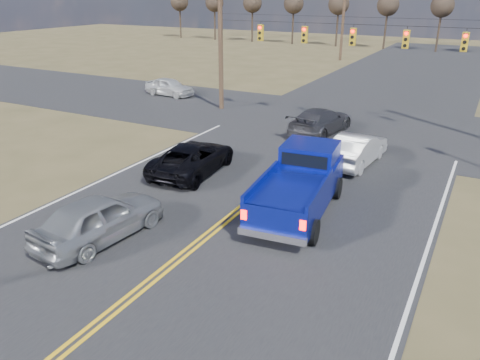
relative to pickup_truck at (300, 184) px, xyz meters
The scene contains 12 objects.
ground 5.57m from the pickup_truck, 111.91° to the right, with size 160.00×160.00×0.00m, color brown.
road_main 5.46m from the pickup_truck, 112.41° to the left, with size 14.00×120.00×0.02m, color #28282B.
road_cross 13.14m from the pickup_truck, 98.94° to the left, with size 120.00×12.00×0.02m, color #28282B.
signal_gantry 13.41m from the pickup_truck, 96.88° to the left, with size 19.60×4.83×10.00m.
utility_poles 12.79m from the pickup_truck, 99.68° to the left, with size 19.60×58.32×10.00m.
treeline 22.47m from the pickup_truck, 95.31° to the left, with size 87.00×117.80×7.40m.
pickup_truck is the anchor object (origin of this frame).
silver_suv 7.26m from the pickup_truck, 134.70° to the right, with size 1.90×4.72×1.61m, color gray.
black_suv 6.04m from the pickup_truck, 165.32° to the left, with size 2.36×5.12×1.42m, color black.
white_car_queue 6.28m from the pickup_truck, 85.75° to the left, with size 1.61×4.60×1.52m, color silver.
dgrey_car_queue 10.82m from the pickup_truck, 105.20° to the left, with size 2.08×5.11×1.48m, color #39393E.
cross_car_west 22.48m from the pickup_truck, 138.87° to the left, with size 4.14×1.67×1.41m, color silver.
Camera 1 is at (7.73, -10.16, 7.87)m, focal length 35.00 mm.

